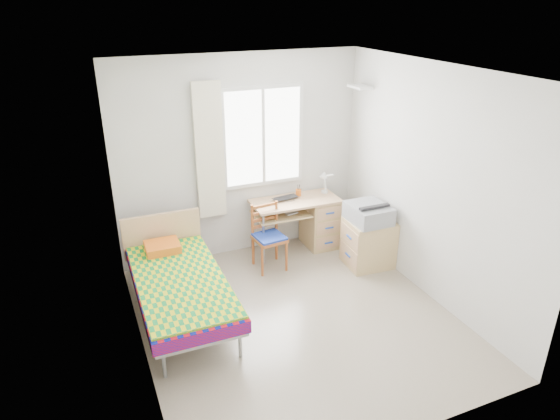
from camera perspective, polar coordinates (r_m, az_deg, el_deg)
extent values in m
plane|color=#BCAD93|center=(5.52, 1.95, -12.24)|extent=(3.50, 3.50, 0.00)
plane|color=white|center=(4.52, 2.41, 15.56)|extent=(3.50, 3.50, 0.00)
plane|color=silver|center=(6.40, -4.51, 5.95)|extent=(3.20, 0.00, 3.20)
plane|color=silver|center=(4.49, -16.69, -2.91)|extent=(0.00, 3.50, 3.50)
plane|color=silver|center=(5.70, 16.91, 2.73)|extent=(0.00, 3.50, 3.50)
cube|color=white|center=(6.41, -1.96, 8.36)|extent=(1.10, 0.04, 1.30)
cube|color=white|center=(6.40, -1.93, 8.34)|extent=(1.00, 0.02, 1.20)
cube|color=white|center=(6.40, -1.91, 8.33)|extent=(0.04, 0.02, 1.20)
cube|color=white|center=(6.18, -8.05, 6.60)|extent=(0.35, 0.05, 1.70)
cube|color=white|center=(6.52, 9.15, 13.74)|extent=(0.20, 0.32, 0.03)
cube|color=#93979B|center=(5.46, -11.25, -9.05)|extent=(0.88, 1.93, 0.06)
cube|color=red|center=(5.42, -11.31, -8.37)|extent=(0.92, 1.95, 0.13)
cube|color=#CCC60E|center=(5.36, -11.33, -7.77)|extent=(0.90, 1.83, 0.03)
cube|color=tan|center=(6.15, -13.33, -2.69)|extent=(0.93, 0.06, 0.53)
cube|color=orange|center=(5.92, -13.29, -4.13)|extent=(0.39, 0.33, 0.10)
cylinder|color=#93979B|center=(4.83, -13.11, -16.74)|extent=(0.04, 0.04, 0.31)
cylinder|color=#93979B|center=(6.34, -9.64, -5.84)|extent=(0.04, 0.04, 0.31)
cube|color=tan|center=(6.58, 1.77, 1.02)|extent=(1.17, 0.56, 0.03)
cube|color=tan|center=(6.88, 4.59, -1.30)|extent=(0.42, 0.52, 0.70)
cube|color=tan|center=(6.55, 0.07, -0.46)|extent=(0.71, 0.51, 0.02)
cylinder|color=#93979B|center=(6.35, -1.89, -3.42)|extent=(0.03, 0.03, 0.70)
cylinder|color=#93979B|center=(6.72, -3.23, -1.88)|extent=(0.03, 0.03, 0.70)
cube|color=#945B1C|center=(6.25, -1.21, -3.32)|extent=(0.40, 0.40, 0.04)
cube|color=navy|center=(6.23, -1.21, -3.10)|extent=(0.38, 0.38, 0.04)
cube|color=#945B1C|center=(6.27, -1.79, -0.64)|extent=(0.33, 0.07, 0.36)
cylinder|color=#945B1C|center=(6.16, -2.04, -5.90)|extent=(0.03, 0.03, 0.41)
cylinder|color=#945B1C|center=(6.43, -0.41, -2.39)|extent=(0.04, 0.04, 0.83)
cube|color=tan|center=(6.47, 10.07, -3.69)|extent=(0.59, 0.54, 0.61)
cube|color=tan|center=(6.27, 7.96, -3.04)|extent=(0.04, 0.46, 0.22)
cube|color=tan|center=(6.38, 7.83, -5.11)|extent=(0.04, 0.46, 0.22)
cube|color=#979A9E|center=(6.28, 10.08, -0.37)|extent=(0.46, 0.53, 0.22)
cube|color=black|center=(6.23, 10.15, 0.54)|extent=(0.36, 0.43, 0.02)
imported|color=black|center=(6.55, 0.85, 1.21)|extent=(0.38, 0.27, 0.03)
cylinder|color=orange|center=(6.70, 2.12, 2.00)|extent=(0.09, 0.09, 0.09)
cylinder|color=white|center=(6.84, 5.12, 2.10)|extent=(0.09, 0.09, 0.03)
cylinder|color=white|center=(6.79, 5.16, 3.14)|extent=(0.02, 0.11, 0.25)
cylinder|color=white|center=(6.67, 5.37, 3.92)|extent=(0.12, 0.22, 0.10)
cone|color=white|center=(6.54, 5.17, 3.79)|extent=(0.13, 0.14, 0.12)
imported|color=gray|center=(6.53, 0.33, -0.29)|extent=(0.20, 0.25, 0.02)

